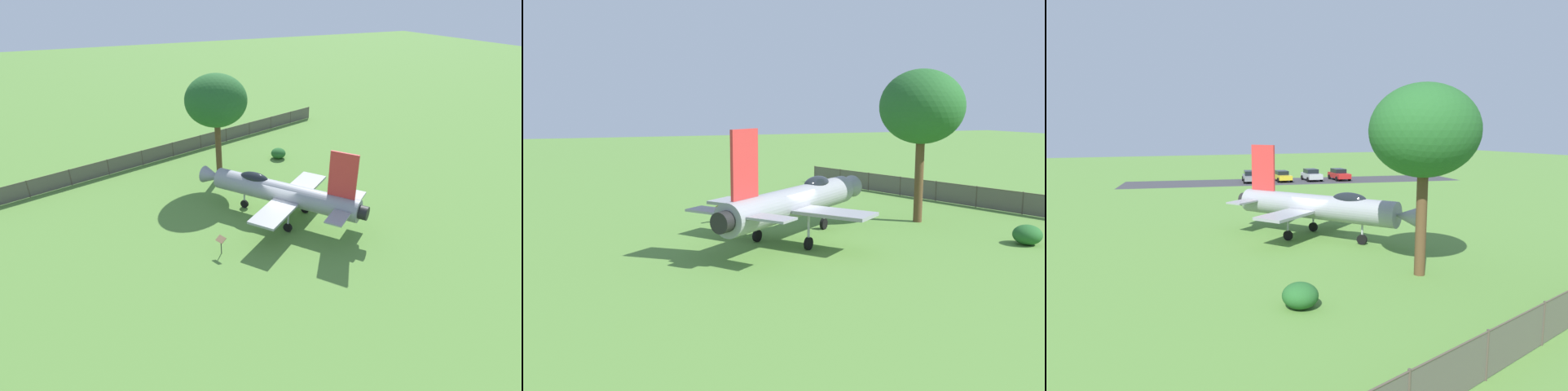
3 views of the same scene
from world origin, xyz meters
TOP-DOWN VIEW (x-y plane):
  - ground_plane at (0.00, 0.00)m, footprint 200.00×200.00m
  - display_jet at (-0.20, 0.27)m, footprint 9.51×11.28m
  - shade_tree at (-1.73, 8.46)m, footprint 4.99×4.61m
  - perimeter_fence at (-2.68, 15.23)m, footprint 33.55×10.55m
  - shrub_near_fence at (4.75, 10.22)m, footprint 1.38×1.36m
  - info_plaque at (-5.40, -2.25)m, footprint 0.59×0.71m

SIDE VIEW (x-z plane):
  - ground_plane at x=0.00m, z-range 0.00..0.00m
  - shrub_near_fence at x=4.75m, z-range 0.00..0.97m
  - perimeter_fence at x=-2.68m, z-range 0.05..1.47m
  - info_plaque at x=-5.40m, z-range 0.28..1.43m
  - display_jet at x=-0.20m, z-range -0.82..4.83m
  - shade_tree at x=-1.73m, z-range 2.19..10.86m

